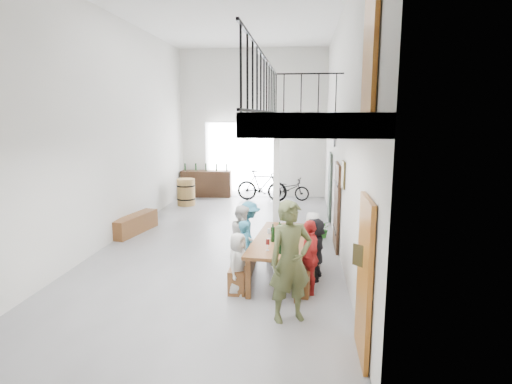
# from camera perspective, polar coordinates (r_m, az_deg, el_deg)

# --- Properties ---
(floor) EXTENTS (12.00, 12.00, 0.00)m
(floor) POSITION_cam_1_polar(r_m,az_deg,el_deg) (10.77, -4.16, -6.46)
(floor) COLOR slate
(floor) RESTS_ON ground
(room_walls) EXTENTS (12.00, 12.00, 12.00)m
(room_walls) POSITION_cam_1_polar(r_m,az_deg,el_deg) (10.32, -4.42, 12.78)
(room_walls) COLOR silver
(room_walls) RESTS_ON ground
(gateway_portal) EXTENTS (2.80, 0.08, 2.80)m
(gateway_portal) POSITION_cam_1_polar(r_m,az_deg,el_deg) (16.33, -1.83, 4.32)
(gateway_portal) COLOR white
(gateway_portal) RESTS_ON ground
(right_wall_decor) EXTENTS (0.07, 8.28, 5.07)m
(right_wall_decor) POSITION_cam_1_polar(r_m,az_deg,el_deg) (8.42, 11.67, 0.79)
(right_wall_decor) COLOR #A75E16
(right_wall_decor) RESTS_ON ground
(balcony) EXTENTS (1.52, 5.62, 4.00)m
(balcony) POSITION_cam_1_polar(r_m,az_deg,el_deg) (7.01, 7.03, 9.08)
(balcony) COLOR silver
(balcony) RESTS_ON ground
(tasting_table) EXTENTS (1.20, 2.49, 0.79)m
(tasting_table) POSITION_cam_1_polar(r_m,az_deg,el_deg) (8.18, 3.38, -6.75)
(tasting_table) COLOR brown
(tasting_table) RESTS_ON ground
(bench_inner) EXTENTS (0.31, 1.87, 0.43)m
(bench_inner) POSITION_cam_1_polar(r_m,az_deg,el_deg) (8.37, -1.67, -9.87)
(bench_inner) COLOR brown
(bench_inner) RESTS_ON ground
(bench_wall) EXTENTS (0.54, 1.96, 0.45)m
(bench_wall) POSITION_cam_1_polar(r_m,az_deg,el_deg) (8.34, 7.09, -9.96)
(bench_wall) COLOR brown
(bench_wall) RESTS_ON ground
(tableware) EXTENTS (0.51, 1.77, 0.35)m
(tableware) POSITION_cam_1_polar(r_m,az_deg,el_deg) (8.11, 3.21, -5.26)
(tableware) COLOR black
(tableware) RESTS_ON tasting_table
(side_bench) EXTENTS (0.69, 1.75, 0.48)m
(side_bench) POSITION_cam_1_polar(r_m,az_deg,el_deg) (11.81, -15.83, -4.12)
(side_bench) COLOR brown
(side_bench) RESTS_ON ground
(oak_barrel) EXTENTS (0.63, 0.63, 0.92)m
(oak_barrel) POSITION_cam_1_polar(r_m,az_deg,el_deg) (14.94, -9.30, -0.01)
(oak_barrel) COLOR olive
(oak_barrel) RESTS_ON ground
(serving_counter) EXTENTS (1.91, 0.63, 1.00)m
(serving_counter) POSITION_cam_1_polar(r_m,az_deg,el_deg) (16.41, -6.63, 1.11)
(serving_counter) COLOR #3C2816
(serving_counter) RESTS_ON ground
(counter_bottles) EXTENTS (1.65, 0.16, 0.28)m
(counter_bottles) POSITION_cam_1_polar(r_m,az_deg,el_deg) (16.31, -6.68, 3.32)
(counter_bottles) COLOR black
(counter_bottles) RESTS_ON serving_counter
(guest_left_a) EXTENTS (0.50, 0.62, 1.10)m
(guest_left_a) POSITION_cam_1_polar(r_m,az_deg,el_deg) (7.54, -2.46, -9.51)
(guest_left_a) COLOR beige
(guest_left_a) RESTS_ON ground
(guest_left_b) EXTENTS (0.39, 0.48, 1.15)m
(guest_left_b) POSITION_cam_1_polar(r_m,az_deg,el_deg) (8.16, -1.44, -7.76)
(guest_left_b) COLOR teal
(guest_left_b) RESTS_ON ground
(guest_left_c) EXTENTS (0.55, 0.68, 1.33)m
(guest_left_c) POSITION_cam_1_polar(r_m,az_deg,el_deg) (8.64, -1.76, -6.10)
(guest_left_c) COLOR beige
(guest_left_c) RESTS_ON ground
(guest_left_d) EXTENTS (0.68, 0.93, 1.29)m
(guest_left_d) POSITION_cam_1_polar(r_m,az_deg,el_deg) (9.15, -0.93, -5.27)
(guest_left_d) COLOR teal
(guest_left_d) RESTS_ON ground
(guest_right_a) EXTENTS (0.47, 0.82, 1.32)m
(guest_right_a) POSITION_cam_1_polar(r_m,az_deg,el_deg) (7.57, 7.13, -8.58)
(guest_right_a) COLOR #B4201E
(guest_right_a) RESTS_ON ground
(guest_right_b) EXTENTS (0.57, 1.16, 1.19)m
(guest_right_b) POSITION_cam_1_polar(r_m,az_deg,el_deg) (8.23, 7.90, -7.52)
(guest_right_b) COLOR black
(guest_right_b) RESTS_ON ground
(guest_right_c) EXTENTS (0.56, 0.66, 1.16)m
(guest_right_c) POSITION_cam_1_polar(r_m,az_deg,el_deg) (8.86, 7.56, -6.34)
(guest_right_c) COLOR beige
(guest_right_c) RESTS_ON ground
(host_standing) EXTENTS (0.80, 0.69, 1.86)m
(host_standing) POSITION_cam_1_polar(r_m,az_deg,el_deg) (6.51, 4.61, -9.22)
(host_standing) COLOR #49512D
(host_standing) RESTS_ON ground
(potted_plant) EXTENTS (0.51, 0.48, 0.46)m
(potted_plant) POSITION_cam_1_polar(r_m,az_deg,el_deg) (11.05, 8.97, -4.89)
(potted_plant) COLOR #154615
(potted_plant) RESTS_ON ground
(bicycle_near) EXTENTS (1.64, 0.81, 0.82)m
(bicycle_near) POSITION_cam_1_polar(r_m,az_deg,el_deg) (15.69, 4.30, 0.41)
(bicycle_near) COLOR black
(bicycle_near) RESTS_ON ground
(bicycle_far) EXTENTS (1.91, 0.79, 1.11)m
(bicycle_far) POSITION_cam_1_polar(r_m,az_deg,el_deg) (15.45, 0.80, 0.83)
(bicycle_far) COLOR black
(bicycle_far) RESTS_ON ground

